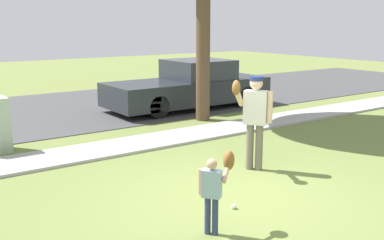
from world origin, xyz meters
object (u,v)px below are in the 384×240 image
(baseball, at_px, (234,206))
(parked_pickup_dark, at_px, (190,87))
(person_child, at_px, (216,182))
(person_adult, at_px, (254,113))

(baseball, xyz_separation_m, parked_pickup_dark, (4.06, 6.91, 0.64))
(person_child, relative_size, baseball, 14.17)
(person_adult, xyz_separation_m, person_child, (-2.12, -1.61, -0.39))
(parked_pickup_dark, bearing_deg, baseball, 59.57)
(parked_pickup_dark, bearing_deg, person_adult, 65.46)
(person_child, distance_m, baseball, 1.03)
(baseball, bearing_deg, person_child, -147.24)
(person_adult, distance_m, person_child, 2.69)
(person_child, bearing_deg, person_adult, 1.19)
(person_child, bearing_deg, baseball, -3.30)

